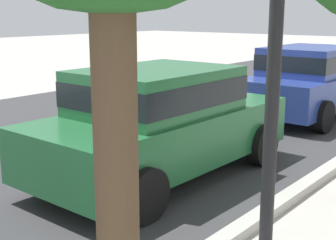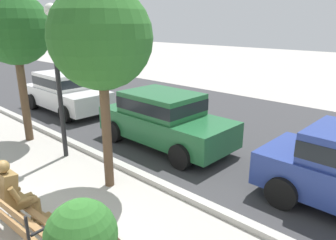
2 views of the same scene
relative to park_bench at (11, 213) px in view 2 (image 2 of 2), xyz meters
name	(u,v)px [view 2 (image 2 of 2)]	position (x,y,z in m)	size (l,w,h in m)	color
street_surface	(247,131)	(0.03, 7.53, -0.54)	(60.00, 9.00, 0.01)	#38383A
curb_stone	(146,177)	(0.03, 2.93, -0.48)	(60.00, 0.20, 0.12)	#B2AFA8
park_bench	(11,213)	(0.00, 0.00, 0.00)	(1.83, 0.63, 0.95)	olive
bronze_statue_seated	(18,196)	(-0.23, 0.21, 0.12)	(0.63, 0.77, 1.37)	olive
street_tree_near_bench	(15,30)	(-4.51, 2.27, 2.72)	(2.02, 2.02, 4.31)	brown
street_tree_down_street	(101,39)	(-0.40, 2.21, 2.61)	(2.03, 2.03, 4.19)	brown
parked_car_white	(66,91)	(-6.58, 4.77, 0.30)	(4.12, 1.97, 1.56)	silver
parked_car_green	(164,118)	(-1.15, 4.77, 0.30)	(4.12, 1.97, 1.56)	#236638
lamp_post	(56,61)	(-2.56, 2.39, 2.01)	(0.32, 0.32, 3.90)	black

